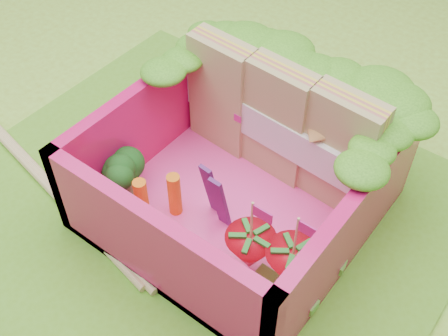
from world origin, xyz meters
TOP-DOWN VIEW (x-y plane):
  - ground at (0.00, 0.00)m, footprint 14.00×14.00m
  - placemat at (0.00, 0.00)m, footprint 2.60×2.60m
  - bento_floor at (0.19, 0.27)m, footprint 1.30×1.30m
  - bento_box at (0.19, 0.27)m, footprint 1.30×1.30m
  - lettuce_ruffle at (0.19, 0.75)m, footprint 1.43×0.77m
  - sandwich_stack at (0.19, 0.61)m, footprint 1.21×0.24m
  - broccoli at (-0.31, -0.04)m, footprint 0.32×0.32m
  - carrot_sticks at (-0.09, -0.04)m, footprint 0.18×0.19m
  - purple_wedges at (0.17, 0.10)m, footprint 0.16×0.06m
  - strawberry_left at (0.47, -0.03)m, footprint 0.24×0.24m
  - strawberry_right at (0.67, 0.01)m, footprint 0.25×0.25m
  - snap_peas at (0.69, 0.08)m, footprint 0.33×0.34m
  - chopsticks at (-1.04, -0.20)m, footprint 2.47×0.48m

SIDE VIEW (x-z plane):
  - ground at x=0.00m, z-range 0.00..0.00m
  - placemat at x=0.00m, z-range 0.00..0.03m
  - chopsticks at x=-1.04m, z-range 0.03..0.07m
  - bento_floor at x=0.19m, z-range 0.03..0.08m
  - snap_peas at x=0.69m, z-range 0.08..0.13m
  - strawberry_left at x=0.47m, z-range -0.03..0.45m
  - carrot_sticks at x=-0.09m, z-range 0.08..0.34m
  - strawberry_right at x=0.67m, z-range -0.03..0.46m
  - broccoli at x=-0.31m, z-range 0.13..0.38m
  - purple_wedges at x=0.17m, z-range 0.08..0.46m
  - bento_box at x=0.19m, z-range 0.03..0.58m
  - sandwich_stack at x=0.19m, z-range 0.07..0.74m
  - lettuce_ruffle at x=0.19m, z-range 0.58..0.69m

